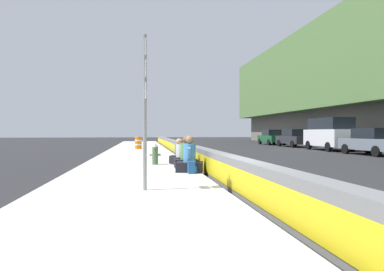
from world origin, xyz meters
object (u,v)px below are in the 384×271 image
object	(u,v)px
seated_person_middle	(186,158)
seated_person_rear	(181,156)
seated_person_far	(179,155)
parked_car_far	(272,137)
parked_car_third	(373,142)
parked_car_fourth	(329,133)
fire_hydrant	(155,154)
parked_car_midline	(294,138)
backpack	(192,167)
route_sign_post	(145,100)
seated_person_foreground	(190,160)
construction_barrel	(138,143)

from	to	relation	value
seated_person_middle	seated_person_rear	world-z (taller)	seated_person_middle
seated_person_far	parked_car_far	world-z (taller)	parked_car_far
parked_car_third	parked_car_fourth	distance (m)	5.43
fire_hydrant	parked_car_midline	distance (m)	22.22
seated_person_rear	seated_person_middle	bearing A→B (deg)	-178.76
backpack	route_sign_post	bearing A→B (deg)	152.43
fire_hydrant	seated_person_far	bearing A→B (deg)	-45.90
seated_person_foreground	seated_person_rear	xyz separation A→B (m)	(2.75, -0.01, -0.05)
route_sign_post	parked_car_far	bearing A→B (deg)	-26.80
route_sign_post	parked_car_third	world-z (taller)	route_sign_post
seated_person_foreground	parked_car_midline	world-z (taller)	parked_car_midline
backpack	parked_car_fourth	bearing A→B (deg)	-42.97
parked_car_midline	fire_hydrant	bearing A→B (deg)	140.46
parked_car_midline	parked_car_far	bearing A→B (deg)	0.47
seated_person_middle	seated_person_rear	distance (m)	1.49
parked_car_third	parked_car_midline	bearing A→B (deg)	-1.14
fire_hydrant	seated_person_far	size ratio (longest dim) A/B	0.84
parked_car_midline	parked_car_far	world-z (taller)	same
backpack	parked_car_far	size ratio (longest dim) A/B	0.09
parked_car_midline	seated_person_far	bearing A→B (deg)	140.93
backpack	parked_car_third	world-z (taller)	parked_car_third
backpack	parked_car_midline	distance (m)	24.18
seated_person_rear	construction_barrel	size ratio (longest dim) A/B	1.12
parked_car_fourth	parked_car_midline	world-z (taller)	parked_car_fourth
route_sign_post	seated_person_far	world-z (taller)	route_sign_post
route_sign_post	seated_person_middle	world-z (taller)	route_sign_post
seated_person_foreground	parked_car_fourth	size ratio (longest dim) A/B	0.24
parked_car_third	seated_person_rear	bearing A→B (deg)	112.89
seated_person_rear	fire_hydrant	bearing A→B (deg)	93.70
seated_person_rear	seated_person_far	size ratio (longest dim) A/B	1.01
backpack	fire_hydrant	bearing A→B (deg)	18.32
route_sign_post	parked_car_third	xyz separation A→B (m)	(11.59, -14.38, -1.37)
fire_hydrant	parked_car_far	bearing A→B (deg)	-31.79
fire_hydrant	seated_person_foreground	size ratio (longest dim) A/B	0.72
fire_hydrant	seated_person_far	xyz separation A→B (m)	(1.06, -1.09, -0.12)
seated_person_middle	parked_car_fourth	bearing A→B (deg)	-46.69
seated_person_far	parked_car_third	xyz separation A→B (m)	(4.44, -12.82, 0.40)
seated_person_rear	construction_barrel	xyz separation A→B (m)	(12.58, 1.87, 0.15)
fire_hydrant	parked_car_third	size ratio (longest dim) A/B	0.19
seated_person_foreground	parked_car_third	size ratio (longest dim) A/B	0.27
seated_person_rear	route_sign_post	bearing A→B (deg)	166.03
seated_person_middle	seated_person_rear	bearing A→B (deg)	1.24
seated_person_middle	parked_car_fourth	world-z (taller)	parked_car_fourth
parked_car_midline	route_sign_post	bearing A→B (deg)	147.83
backpack	seated_person_rear	bearing A→B (deg)	-0.20
seated_person_rear	seated_person_far	xyz separation A→B (m)	(0.99, -0.03, -0.00)
fire_hydrant	construction_barrel	distance (m)	12.68
seated_person_foreground	parked_car_midline	distance (m)	23.76
fire_hydrant	backpack	distance (m)	3.36
fire_hydrant	parked_car_fourth	size ratio (longest dim) A/B	0.17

